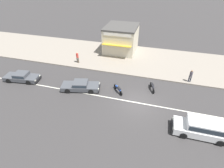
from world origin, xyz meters
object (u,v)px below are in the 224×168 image
object	(u,v)px
sedan_dark_grey_3	(22,77)
motorcycle_0	(152,87)
pedestrian_by_shop	(191,75)
minivan_white_0	(204,128)
motorcycle_1	(118,89)
shopfront_mid_block	(121,39)
sedan_dark_grey_1	(81,86)
pedestrian_near_clock	(77,57)

from	to	relation	value
sedan_dark_grey_3	motorcycle_0	distance (m)	16.15
pedestrian_by_shop	minivan_white_0	bearing A→B (deg)	-87.25
minivan_white_0	motorcycle_1	xyz separation A→B (m)	(-8.42, 4.00, -0.42)
motorcycle_0	shopfront_mid_block	xyz separation A→B (m)	(-6.10, 9.77, 1.77)
minivan_white_0	sedan_dark_grey_3	world-z (taller)	minivan_white_0
sedan_dark_grey_1	motorcycle_1	bearing A→B (deg)	9.85
motorcycle_1	shopfront_mid_block	xyz separation A→B (m)	(-2.34, 11.22, 1.77)
motorcycle_0	shopfront_mid_block	distance (m)	11.65
motorcycle_0	shopfront_mid_block	bearing A→B (deg)	121.99
sedan_dark_grey_3	minivan_white_0	bearing A→B (deg)	-8.34
shopfront_mid_block	minivan_white_0	bearing A→B (deg)	-54.73
sedan_dark_grey_3	motorcycle_0	size ratio (longest dim) A/B	2.50
pedestrian_by_shop	pedestrian_near_clock	bearing A→B (deg)	176.54
sedan_dark_grey_3	pedestrian_near_clock	distance (m)	7.80
sedan_dark_grey_3	pedestrian_by_shop	bearing A→B (deg)	14.37
sedan_dark_grey_1	shopfront_mid_block	bearing A→B (deg)	80.74
pedestrian_by_shop	shopfront_mid_block	size ratio (longest dim) A/B	0.26
minivan_white_0	sedan_dark_grey_1	distance (m)	13.13
pedestrian_near_clock	shopfront_mid_block	distance (m)	7.98
pedestrian_near_clock	sedan_dark_grey_1	bearing A→B (deg)	-62.19
sedan_dark_grey_1	shopfront_mid_block	xyz separation A→B (m)	(1.95, 11.97, 1.66)
motorcycle_0	pedestrian_near_clock	bearing A→B (deg)	161.69
sedan_dark_grey_3	motorcycle_1	size ratio (longest dim) A/B	2.96
motorcycle_1	shopfront_mid_block	distance (m)	11.60
minivan_white_0	sedan_dark_grey_3	size ratio (longest dim) A/B	1.03
pedestrian_near_clock	shopfront_mid_block	world-z (taller)	shopfront_mid_block
pedestrian_by_shop	shopfront_mid_block	world-z (taller)	shopfront_mid_block
sedan_dark_grey_1	shopfront_mid_block	size ratio (longest dim) A/B	0.74
sedan_dark_grey_1	shopfront_mid_block	world-z (taller)	shopfront_mid_block
minivan_white_0	motorcycle_0	distance (m)	7.18
motorcycle_1	pedestrian_near_clock	size ratio (longest dim) A/B	0.93
motorcycle_0	sedan_dark_grey_3	bearing A→B (deg)	-171.37
minivan_white_0	pedestrian_near_clock	xyz separation A→B (m)	(-15.82, 9.14, 0.27)
pedestrian_by_shop	sedan_dark_grey_1	bearing A→B (deg)	-158.07
pedestrian_by_shop	shopfront_mid_block	distance (m)	12.56
sedan_dark_grey_3	motorcycle_0	bearing A→B (deg)	8.63
sedan_dark_grey_1	pedestrian_near_clock	xyz separation A→B (m)	(-3.11, 5.89, 0.58)
motorcycle_1	pedestrian_by_shop	xyz separation A→B (m)	(8.03, 4.21, 0.67)
sedan_dark_grey_1	pedestrian_by_shop	size ratio (longest dim) A/B	2.89
minivan_white_0	motorcycle_1	distance (m)	9.33
motorcycle_1	pedestrian_near_clock	xyz separation A→B (m)	(-7.40, 5.15, 0.69)
motorcycle_0	pedestrian_near_clock	distance (m)	11.77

